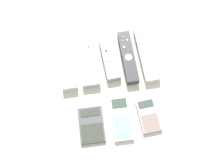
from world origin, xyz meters
TOP-DOWN VIEW (x-y plane):
  - ground_plane at (0.00, 0.00)m, footprint 3.00×3.00m
  - remote_0 at (-0.14, 0.13)m, footprint 0.05×0.18m
  - remote_1 at (-0.07, 0.13)m, footprint 0.07×0.19m
  - remote_2 at (0.01, 0.13)m, footprint 0.05×0.16m
  - remote_3 at (0.07, 0.12)m, footprint 0.05×0.20m
  - remote_4 at (0.14, 0.12)m, footprint 0.05×0.21m
  - calculator_0 at (-0.09, -0.10)m, footprint 0.09×0.12m
  - calculator_1 at (0.01, -0.09)m, footprint 0.07×0.15m
  - calculator_2 at (0.10, -0.10)m, footprint 0.07×0.12m

SIDE VIEW (x-z plane):
  - ground_plane at x=0.00m, z-range 0.00..0.00m
  - calculator_0 at x=-0.09m, z-range 0.00..0.01m
  - calculator_2 at x=0.10m, z-range 0.00..0.01m
  - calculator_1 at x=0.01m, z-range 0.00..0.01m
  - remote_4 at x=0.14m, z-range 0.00..0.03m
  - remote_2 at x=0.01m, z-range 0.00..0.03m
  - remote_1 at x=-0.07m, z-range 0.00..0.03m
  - remote_0 at x=-0.14m, z-range 0.00..0.03m
  - remote_3 at x=0.07m, z-range 0.00..0.03m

